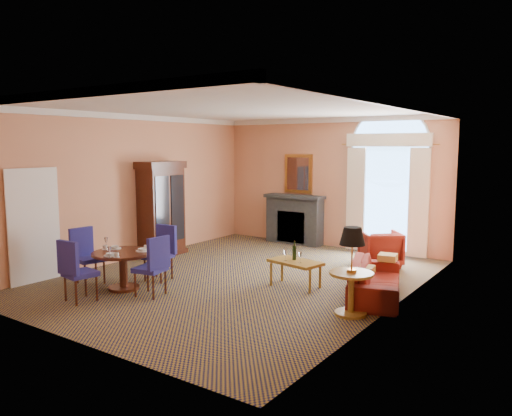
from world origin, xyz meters
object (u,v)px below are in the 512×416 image
Objects in this scene: armchair at (380,248)px; coffee_table at (295,263)px; sofa at (375,279)px; side_table at (352,261)px; dining_table at (123,261)px; armoire at (161,210)px.

coffee_table is at bearing 36.83° from armchair.
coffee_table is at bearing 82.21° from sofa.
side_table reaches higher than coffee_table.
dining_table is 4.36m from sofa.
dining_table reaches higher than sofa.
armchair is (-0.73, 2.15, 0.08)m from sofa.
armoire is 2.67× the size of armchair.
armchair is 2.51m from coffee_table.
side_table reaches higher than armchair.
armchair is 3.36m from side_table.
side_table is (1.44, -0.82, 0.39)m from coffee_table.
side_table is at bearing 15.14° from dining_table.
dining_table is 0.53× the size of sofa.
sofa is (5.27, -0.26, -0.75)m from armoire.
side_table is at bearing 65.73° from armchair.
dining_table is at bearing -58.36° from armoire.
dining_table is at bearing -130.83° from coffee_table.
sofa is at bearing 22.20° from coffee_table.
dining_table is at bearing 16.60° from armchair.
sofa is at bearing 92.63° from side_table.
armoire is at bearing 121.64° from dining_table.
sofa is 1.21m from side_table.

